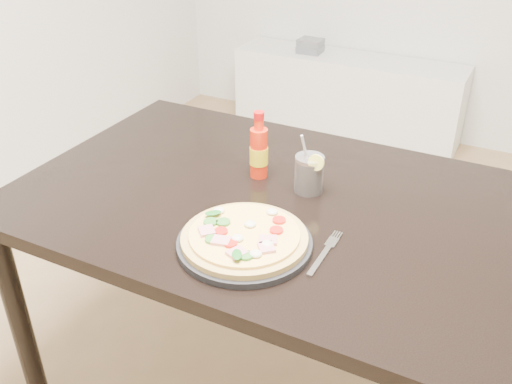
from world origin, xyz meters
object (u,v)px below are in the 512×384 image
at_px(dining_table, 276,224).
at_px(plate, 245,243).
at_px(hot_sauce_bottle, 259,151).
at_px(fork, 326,251).
at_px(pizza, 244,237).
at_px(cola_cup, 309,174).
at_px(media_console, 346,96).

height_order(dining_table, plate, plate).
height_order(plate, hot_sauce_bottle, hot_sauce_bottle).
xyz_separation_m(hot_sauce_bottle, fork, (0.30, -0.26, -0.07)).
bearing_deg(plate, pizza, -93.66).
bearing_deg(dining_table, cola_cup, 50.94).
distance_m(pizza, media_console, 2.42).
bearing_deg(fork, hot_sauce_bottle, 139.61).
bearing_deg(hot_sauce_bottle, cola_cup, -4.54).
bearing_deg(cola_cup, fork, -59.45).
relative_size(dining_table, fork, 7.45).
distance_m(pizza, hot_sauce_bottle, 0.35).
distance_m(plate, pizza, 0.02).
bearing_deg(dining_table, fork, -39.67).
bearing_deg(media_console, dining_table, -76.90).
relative_size(dining_table, media_console, 1.00).
xyz_separation_m(plate, media_console, (-0.51, 2.31, -0.51)).
bearing_deg(cola_cup, hot_sauce_bottle, 175.46).
distance_m(cola_cup, fork, 0.29).
relative_size(plate, cola_cup, 1.83).
bearing_deg(plate, media_console, 102.48).
xyz_separation_m(pizza, cola_cup, (0.03, 0.31, 0.02)).
distance_m(plate, media_console, 2.42).
bearing_deg(dining_table, hot_sauce_bottle, 137.89).
bearing_deg(hot_sauce_bottle, plate, -68.78).
distance_m(pizza, fork, 0.19).
distance_m(dining_table, pizza, 0.26).
bearing_deg(hot_sauce_bottle, media_console, 101.00).
height_order(dining_table, fork, fork).
relative_size(fork, media_console, 0.13).
bearing_deg(media_console, plate, -77.52).
xyz_separation_m(dining_table, plate, (0.03, -0.23, 0.09)).
distance_m(plate, fork, 0.19).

